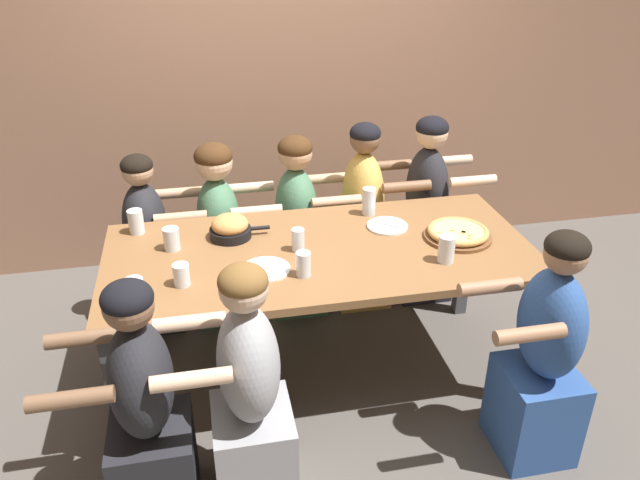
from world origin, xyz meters
name	(u,v)px	position (x,y,z in m)	size (l,w,h in m)	color
ground_plane	(320,373)	(0.00, 0.00, 0.00)	(18.00, 18.00, 0.00)	#514C47
restaurant_back_panel	(272,21)	(0.00, 1.48, 1.60)	(10.00, 0.06, 3.20)	#9E7056
dining_table	(320,263)	(0.00, 0.00, 0.68)	(2.05, 0.95, 0.76)	brown
pizza_board_main	(458,233)	(0.69, -0.02, 0.79)	(0.34, 0.34, 0.05)	brown
skillet_bowl	(230,228)	(-0.41, 0.21, 0.82)	(0.30, 0.21, 0.12)	black
empty_plate_a	(266,269)	(-0.28, -0.15, 0.77)	(0.22, 0.22, 0.02)	white
empty_plate_b	(387,226)	(0.39, 0.16, 0.77)	(0.21, 0.21, 0.02)	white
drinking_glass_a	(136,223)	(-0.87, 0.36, 0.82)	(0.08, 0.08, 0.12)	silver
drinking_glass_b	(182,276)	(-0.65, -0.20, 0.81)	(0.07, 0.07, 0.10)	silver
drinking_glass_c	(369,203)	(0.33, 0.33, 0.83)	(0.07, 0.07, 0.15)	silver
drinking_glass_d	(136,297)	(-0.83, -0.36, 0.83)	(0.08, 0.08, 0.15)	silver
drinking_glass_e	(303,266)	(-0.12, -0.22, 0.81)	(0.07, 0.07, 0.12)	silver
drinking_glass_f	(172,240)	(-0.70, 0.14, 0.81)	(0.08, 0.08, 0.11)	silver
drinking_glass_g	(446,249)	(0.55, -0.23, 0.83)	(0.08, 0.08, 0.13)	silver
drinking_glass_h	(298,241)	(-0.10, 0.01, 0.81)	(0.06, 0.06, 0.11)	silver
diner_far_midleft	(221,239)	(-0.45, 0.69, 0.51)	(0.51, 0.40, 1.10)	#477556
diner_far_center	(297,232)	(0.00, 0.69, 0.51)	(0.51, 0.40, 1.11)	#477556
diner_far_right	(425,217)	(0.81, 0.69, 0.53)	(0.51, 0.40, 1.17)	#232328
diner_near_midleft	(250,400)	(-0.42, -0.69, 0.50)	(0.51, 0.40, 1.11)	#99999E
diner_near_left	(146,417)	(-0.82, -0.69, 0.49)	(0.51, 0.40, 1.09)	#232328
diner_near_right	(543,360)	(0.83, -0.69, 0.50)	(0.51, 0.40, 1.12)	#2D5193
diner_far_midright	(363,224)	(0.41, 0.69, 0.52)	(0.51, 0.40, 1.16)	gold
diner_far_left	(150,251)	(-0.86, 0.69, 0.48)	(0.51, 0.40, 1.06)	#232328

